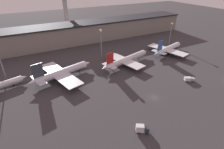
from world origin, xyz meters
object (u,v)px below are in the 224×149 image
airplane_2 (126,60)px  service_vehicle_2 (142,129)px  airplane_1 (62,73)px  airplane_3 (168,49)px  service_vehicle_0 (189,79)px  control_tower (65,9)px

airplane_2 → service_vehicle_2: size_ratio=8.09×
airplane_1 → airplane_2: size_ratio=0.92×
airplane_3 → service_vehicle_0: bearing=-131.5°
airplane_1 → airplane_3: bearing=-14.6°
airplane_3 → service_vehicle_0: 44.19m
airplane_3 → airplane_2: bearing=168.0°
airplane_2 → service_vehicle_2: bearing=-130.8°
airplane_1 → service_vehicle_2: (17.91, -58.16, -1.92)m
airplane_3 → service_vehicle_2: (-68.81, -58.34, -1.69)m
service_vehicle_0 → airplane_1: bearing=174.9°
service_vehicle_0 → airplane_3: bearing=88.5°
service_vehicle_2 → control_tower: control_tower is taller
airplane_1 → airplane_2: bearing=-16.9°
airplane_1 → airplane_3: (86.72, 0.19, -0.22)m
service_vehicle_0 → control_tower: control_tower is taller
airplane_1 → service_vehicle_2: bearing=-87.6°
airplane_2 → service_vehicle_2: airplane_2 is taller
airplane_2 → airplane_1: bearing=163.1°
airplane_3 → service_vehicle_0: size_ratio=6.01×
airplane_1 → airplane_2: airplane_1 is taller
airplane_3 → control_tower: size_ratio=0.88×
airplane_1 → airplane_3: size_ratio=1.09×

